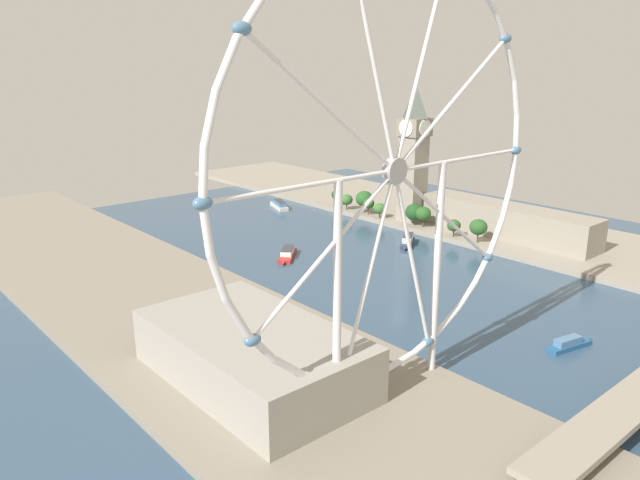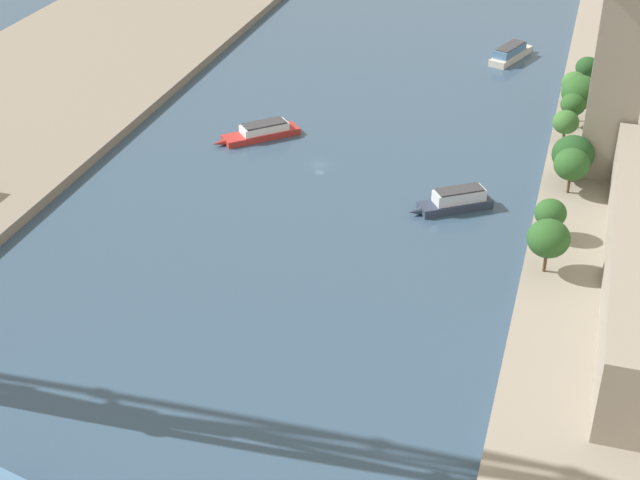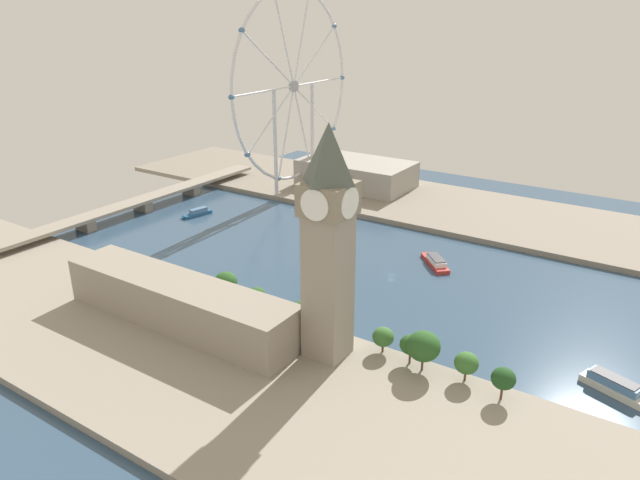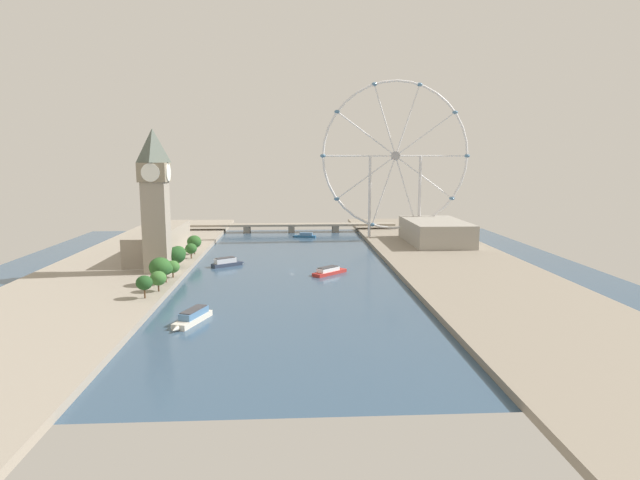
{
  "view_description": "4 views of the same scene",
  "coord_description": "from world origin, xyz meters",
  "px_view_note": "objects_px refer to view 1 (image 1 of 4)",
  "views": [
    {
      "loc": [
        216.79,
        235.49,
        102.39
      ],
      "look_at": [
        14.31,
        3.95,
        11.63
      ],
      "focal_mm": 34.47,
      "sensor_mm": 36.0,
      "label": 1
    },
    {
      "loc": [
        -71.67,
        236.18,
        122.79
      ],
      "look_at": [
        -18.84,
        61.77,
        12.99
      ],
      "focal_mm": 52.43,
      "sensor_mm": 36.0,
      "label": 2
    },
    {
      "loc": [
        -235.05,
        -113.83,
        120.33
      ],
      "look_at": [
        -5.71,
        37.65,
        11.94
      ],
      "focal_mm": 33.05,
      "sensor_mm": 36.0,
      "label": 3
    },
    {
      "loc": [
        -0.21,
        -328.45,
        69.69
      ],
      "look_at": [
        21.55,
        66.93,
        8.95
      ],
      "focal_mm": 29.69,
      "sensor_mm": 36.0,
      "label": 4
    }
  ],
  "objects_px": {
    "tour_boat_0": "(569,344)",
    "tour_boat_1": "(287,254)",
    "parliament_block": "(507,221)",
    "ferris_wheel": "(395,173)",
    "tour_boat_3": "(279,205)",
    "riverside_hall": "(253,354)",
    "clock_tower": "(414,152)",
    "tour_boat_2": "(408,241)"
  },
  "relations": [
    {
      "from": "riverside_hall",
      "to": "tour_boat_1",
      "type": "xyz_separation_m",
      "value": [
        -92.99,
        -100.23,
        -9.96
      ]
    },
    {
      "from": "ferris_wheel",
      "to": "tour_boat_2",
      "type": "relative_size",
      "value": 6.09
    },
    {
      "from": "tour_boat_3",
      "to": "ferris_wheel",
      "type": "bearing_deg",
      "value": 169.55
    },
    {
      "from": "tour_boat_3",
      "to": "clock_tower",
      "type": "bearing_deg",
      "value": -138.55
    },
    {
      "from": "tour_boat_1",
      "to": "parliament_block",
      "type": "bearing_deg",
      "value": 109.69
    },
    {
      "from": "clock_tower",
      "to": "parliament_block",
      "type": "bearing_deg",
      "value": 102.29
    },
    {
      "from": "tour_boat_0",
      "to": "ferris_wheel",
      "type": "bearing_deg",
      "value": 177.64
    },
    {
      "from": "clock_tower",
      "to": "riverside_hall",
      "type": "distance_m",
      "value": 223.13
    },
    {
      "from": "tour_boat_2",
      "to": "ferris_wheel",
      "type": "bearing_deg",
      "value": 4.61
    },
    {
      "from": "tour_boat_0",
      "to": "tour_boat_3",
      "type": "height_order",
      "value": "tour_boat_3"
    },
    {
      "from": "tour_boat_3",
      "to": "parliament_block",
      "type": "bearing_deg",
      "value": -142.24
    },
    {
      "from": "clock_tower",
      "to": "tour_boat_1",
      "type": "relative_size",
      "value": 3.56
    },
    {
      "from": "clock_tower",
      "to": "tour_boat_1",
      "type": "distance_m",
      "value": 111.88
    },
    {
      "from": "riverside_hall",
      "to": "tour_boat_2",
      "type": "bearing_deg",
      "value": -155.49
    },
    {
      "from": "tour_boat_0",
      "to": "tour_boat_1",
      "type": "distance_m",
      "value": 154.39
    },
    {
      "from": "clock_tower",
      "to": "tour_boat_3",
      "type": "relative_size",
      "value": 3.02
    },
    {
      "from": "parliament_block",
      "to": "tour_boat_0",
      "type": "bearing_deg",
      "value": 41.85
    },
    {
      "from": "riverside_hall",
      "to": "tour_boat_2",
      "type": "height_order",
      "value": "riverside_hall"
    },
    {
      "from": "riverside_hall",
      "to": "tour_boat_0",
      "type": "distance_m",
      "value": 117.32
    },
    {
      "from": "tour_boat_2",
      "to": "tour_boat_1",
      "type": "bearing_deg",
      "value": -57.27
    },
    {
      "from": "tour_boat_0",
      "to": "tour_boat_1",
      "type": "height_order",
      "value": "tour_boat_1"
    },
    {
      "from": "clock_tower",
      "to": "tour_boat_2",
      "type": "xyz_separation_m",
      "value": [
        36.85,
        29.43,
        -44.25
      ]
    },
    {
      "from": "clock_tower",
      "to": "riverside_hall",
      "type": "height_order",
      "value": "clock_tower"
    },
    {
      "from": "parliament_block",
      "to": "ferris_wheel",
      "type": "height_order",
      "value": "ferris_wheel"
    },
    {
      "from": "riverside_hall",
      "to": "tour_boat_1",
      "type": "relative_size",
      "value": 3.26
    },
    {
      "from": "ferris_wheel",
      "to": "clock_tower",
      "type": "bearing_deg",
      "value": -141.2
    },
    {
      "from": "ferris_wheel",
      "to": "tour_boat_0",
      "type": "relative_size",
      "value": 5.88
    },
    {
      "from": "ferris_wheel",
      "to": "tour_boat_3",
      "type": "xyz_separation_m",
      "value": [
        -131.7,
        -226.96,
        -69.17
      ]
    },
    {
      "from": "riverside_hall",
      "to": "tour_boat_1",
      "type": "height_order",
      "value": "riverside_hall"
    },
    {
      "from": "tour_boat_1",
      "to": "tour_boat_2",
      "type": "xyz_separation_m",
      "value": [
        -65.66,
        27.9,
        0.56
      ]
    },
    {
      "from": "tour_boat_2",
      "to": "tour_boat_3",
      "type": "bearing_deg",
      "value": -124.37
    },
    {
      "from": "parliament_block",
      "to": "ferris_wheel",
      "type": "xyz_separation_m",
      "value": [
        181.68,
        73.91,
        59.43
      ]
    },
    {
      "from": "parliament_block",
      "to": "tour_boat_3",
      "type": "xyz_separation_m",
      "value": [
        49.98,
        -153.05,
        -9.74
      ]
    },
    {
      "from": "parliament_block",
      "to": "tour_boat_3",
      "type": "relative_size",
      "value": 3.84
    },
    {
      "from": "clock_tower",
      "to": "tour_boat_2",
      "type": "relative_size",
      "value": 3.88
    },
    {
      "from": "ferris_wheel",
      "to": "tour_boat_0",
      "type": "xyz_separation_m",
      "value": [
        -76.59,
        20.21,
        -69.77
      ]
    },
    {
      "from": "parliament_block",
      "to": "tour_boat_3",
      "type": "bearing_deg",
      "value": -71.92
    },
    {
      "from": "riverside_hall",
      "to": "tour_boat_0",
      "type": "height_order",
      "value": "riverside_hall"
    },
    {
      "from": "ferris_wheel",
      "to": "riverside_hall",
      "type": "height_order",
      "value": "ferris_wheel"
    },
    {
      "from": "riverside_hall",
      "to": "tour_boat_2",
      "type": "distance_m",
      "value": 174.61
    },
    {
      "from": "tour_boat_1",
      "to": "tour_boat_2",
      "type": "distance_m",
      "value": 71.34
    },
    {
      "from": "tour_boat_2",
      "to": "parliament_block",
      "type": "bearing_deg",
      "value": 113.26
    }
  ]
}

